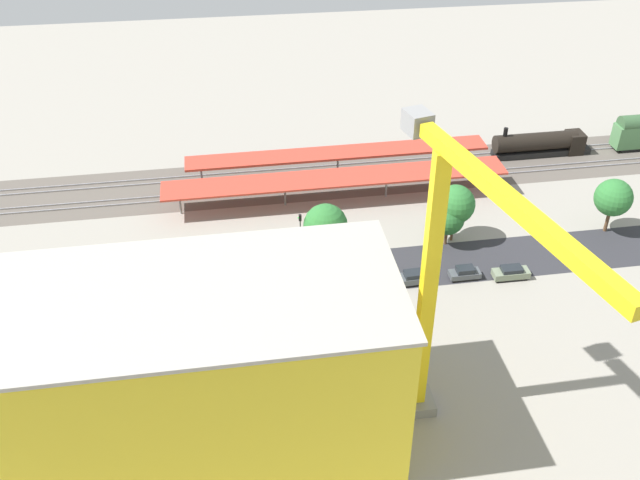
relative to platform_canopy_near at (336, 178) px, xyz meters
name	(u,v)px	position (x,y,z in m)	size (l,w,h in m)	color
ground_plane	(343,254)	(1.07, 13.72, -3.92)	(205.31, 205.31, 0.00)	gray
rail_bed	(323,178)	(1.07, -7.14, -3.92)	(128.32, 13.53, 0.01)	#5B544C
street_asphalt	(349,273)	(1.07, 17.96, -3.92)	(128.32, 9.00, 0.01)	#2D2D33
track_rails	(323,177)	(1.07, -7.14, -3.74)	(128.30, 9.65, 0.12)	#9E9EA8
platform_canopy_near	(336,178)	(0.00, 0.00, 0.00)	(51.70, 6.50, 4.11)	#C63D2D
platform_canopy_far	(338,153)	(-1.36, -7.26, 0.24)	(47.67, 5.38, 4.39)	#C63D2D
locomotive	(542,144)	(-36.32, -9.91, -1.97)	(16.66, 3.40, 5.39)	black
parked_car_0	(511,273)	(-19.64, 21.90, -3.15)	(4.77, 1.88, 1.73)	black
parked_car_1	(465,273)	(-13.68, 21.11, -3.17)	(4.08, 1.79, 1.71)	black
parked_car_2	(414,278)	(-6.86, 21.18, -3.16)	(4.53, 2.12, 1.72)	black
parked_car_3	(356,282)	(0.65, 20.96, -3.19)	(4.51, 2.10, 1.62)	black
construction_building	(191,373)	(20.50, 42.84, 5.11)	(38.70, 17.47, 18.06)	yellow
construction_roof_slab	(181,298)	(20.50, 42.84, 14.34)	(39.30, 18.07, 0.40)	#ADA89E
tower_crane	(446,275)	(-2.78, 44.26, 15.46)	(8.69, 27.86, 32.00)	gray
box_truck_0	(49,350)	(37.17, 29.68, -2.24)	(9.73, 2.90, 3.46)	black
box_truck_1	(303,326)	(8.42, 29.42, -2.25)	(9.71, 2.82, 3.40)	black
box_truck_2	(67,348)	(35.22, 29.60, -2.20)	(10.30, 3.14, 3.51)	black
street_tree_0	(455,204)	(-14.42, 12.41, 1.93)	(5.39, 5.39, 8.57)	brown
street_tree_1	(448,219)	(-13.35, 13.21, 0.19)	(4.49, 4.49, 6.37)	brown
street_tree_2	(326,226)	(3.60, 13.95, 1.09)	(5.91, 5.91, 7.97)	brown
street_tree_3	(613,198)	(-36.82, 13.16, 1.59)	(5.25, 5.25, 8.16)	brown
traffic_light	(300,230)	(6.94, 13.72, 0.61)	(0.50, 0.36, 6.88)	#333333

